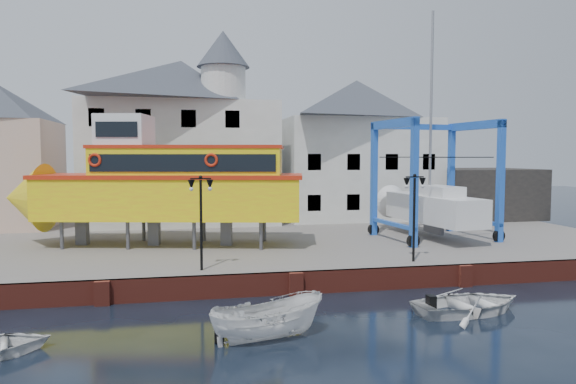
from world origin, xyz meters
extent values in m
plane|color=black|center=(0.00, 0.00, 0.00)|extent=(140.00, 140.00, 0.00)
cube|color=slate|center=(0.00, 11.00, 0.50)|extent=(44.00, 22.00, 1.00)
cube|color=maroon|center=(0.00, 0.12, 0.50)|extent=(44.00, 0.25, 1.00)
cube|color=maroon|center=(-8.00, -0.05, 0.50)|extent=(0.60, 0.36, 1.00)
cube|color=maroon|center=(0.00, -0.05, 0.50)|extent=(0.60, 0.36, 1.00)
cube|color=maroon|center=(8.00, -0.05, 0.50)|extent=(0.60, 0.36, 1.00)
cube|color=silver|center=(-5.00, 18.50, 5.50)|extent=(14.00, 8.00, 9.00)
pyramid|color=#393D4A|center=(-5.00, 18.50, 11.60)|extent=(14.00, 8.00, 3.20)
cube|color=black|center=(-10.50, 14.54, 2.60)|extent=(1.00, 0.08, 1.20)
cube|color=black|center=(-7.50, 14.54, 2.60)|extent=(1.00, 0.08, 1.20)
cube|color=black|center=(-4.50, 14.54, 2.60)|extent=(1.00, 0.08, 1.20)
cube|color=black|center=(-1.50, 14.54, 2.60)|extent=(1.00, 0.08, 1.20)
cube|color=black|center=(-10.50, 14.54, 5.60)|extent=(1.00, 0.08, 1.20)
cube|color=black|center=(-7.50, 14.54, 5.60)|extent=(1.00, 0.08, 1.20)
cube|color=black|center=(-4.50, 14.54, 5.60)|extent=(1.00, 0.08, 1.20)
cube|color=black|center=(-1.50, 14.54, 5.60)|extent=(1.00, 0.08, 1.20)
cube|color=black|center=(-10.50, 14.54, 8.60)|extent=(1.00, 0.08, 1.20)
cube|color=black|center=(-7.50, 14.54, 8.60)|extent=(1.00, 0.08, 1.20)
cube|color=black|center=(-4.50, 14.54, 8.60)|extent=(1.00, 0.08, 1.20)
cube|color=black|center=(-1.50, 14.54, 8.60)|extent=(1.00, 0.08, 1.20)
cylinder|color=silver|center=(-2.00, 16.10, 11.20)|extent=(3.20, 3.20, 2.40)
cone|color=#393D4A|center=(-2.00, 16.10, 13.70)|extent=(3.80, 3.80, 2.60)
cube|color=silver|center=(9.00, 19.00, 5.00)|extent=(12.00, 8.00, 8.00)
pyramid|color=#393D4A|center=(9.00, 19.00, 10.60)|extent=(12.00, 8.00, 3.20)
cube|color=black|center=(4.50, 15.04, 2.60)|extent=(1.00, 0.08, 1.20)
cube|color=black|center=(7.50, 15.04, 2.60)|extent=(1.00, 0.08, 1.20)
cube|color=black|center=(10.50, 15.04, 2.60)|extent=(1.00, 0.08, 1.20)
cube|color=black|center=(13.50, 15.04, 2.60)|extent=(1.00, 0.08, 1.20)
cube|color=black|center=(4.50, 15.04, 5.60)|extent=(1.00, 0.08, 1.20)
cube|color=black|center=(7.50, 15.04, 5.60)|extent=(1.00, 0.08, 1.20)
cube|color=black|center=(10.50, 15.04, 5.60)|extent=(1.00, 0.08, 1.20)
cube|color=black|center=(13.50, 15.04, 5.60)|extent=(1.00, 0.08, 1.20)
cube|color=black|center=(19.00, 17.00, 3.00)|extent=(8.00, 7.00, 4.00)
cylinder|color=black|center=(-4.00, 1.20, 3.00)|extent=(0.12, 0.12, 4.00)
cube|color=black|center=(-4.00, 1.20, 5.05)|extent=(0.90, 0.06, 0.06)
sphere|color=black|center=(-4.00, 1.20, 5.12)|extent=(0.16, 0.16, 0.16)
cone|color=black|center=(-4.40, 1.20, 4.78)|extent=(0.32, 0.32, 0.45)
sphere|color=silver|center=(-4.40, 1.20, 4.60)|extent=(0.18, 0.18, 0.18)
cone|color=black|center=(-3.60, 1.20, 4.78)|extent=(0.32, 0.32, 0.45)
sphere|color=silver|center=(-3.60, 1.20, 4.60)|extent=(0.18, 0.18, 0.18)
cylinder|color=black|center=(6.00, 1.20, 3.00)|extent=(0.12, 0.12, 4.00)
cube|color=black|center=(6.00, 1.20, 5.05)|extent=(0.90, 0.06, 0.06)
sphere|color=black|center=(6.00, 1.20, 5.12)|extent=(0.16, 0.16, 0.16)
cone|color=black|center=(5.60, 1.20, 4.78)|extent=(0.32, 0.32, 0.45)
sphere|color=silver|center=(5.60, 1.20, 4.60)|extent=(0.18, 0.18, 0.18)
cone|color=black|center=(6.40, 1.20, 4.78)|extent=(0.32, 0.32, 0.45)
sphere|color=silver|center=(6.40, 1.20, 4.60)|extent=(0.18, 0.18, 0.18)
cylinder|color=#59595E|center=(-11.31, 7.80, 1.77)|extent=(0.24, 0.24, 1.54)
cylinder|color=#59595E|center=(-10.71, 10.61, 1.77)|extent=(0.24, 0.24, 1.54)
cylinder|color=#59595E|center=(-7.79, 7.06, 1.77)|extent=(0.24, 0.24, 1.54)
cylinder|color=#59595E|center=(-7.20, 9.87, 1.77)|extent=(0.24, 0.24, 1.54)
cylinder|color=#59595E|center=(-4.27, 6.31, 1.77)|extent=(0.24, 0.24, 1.54)
cylinder|color=#59595E|center=(-3.68, 9.13, 1.77)|extent=(0.24, 0.24, 1.54)
cylinder|color=#59595E|center=(-0.75, 5.57, 1.77)|extent=(0.24, 0.24, 1.54)
cylinder|color=#59595E|center=(-0.16, 8.38, 1.77)|extent=(0.24, 0.24, 1.54)
cube|color=#59595E|center=(-10.51, 9.10, 1.77)|extent=(0.71, 0.63, 1.54)
cube|color=#59595E|center=(-6.49, 8.25, 1.77)|extent=(0.71, 0.63, 1.54)
cube|color=#59595E|center=(-2.47, 7.40, 1.77)|extent=(0.71, 0.63, 1.54)
cube|color=#FCFF0B|center=(-5.48, 8.04, 3.67)|extent=(14.88, 6.79, 2.26)
cone|color=#FCFF0B|center=(-13.62, 9.76, 3.67)|extent=(3.02, 4.29, 3.90)
cube|color=red|center=(-5.48, 8.04, 4.90)|extent=(15.21, 7.02, 0.23)
cube|color=#FCFF0B|center=(-4.48, 7.83, 5.62)|extent=(10.77, 5.54, 1.64)
cube|color=black|center=(-4.84, 6.09, 5.67)|extent=(9.66, 2.10, 0.92)
cube|color=black|center=(-4.11, 9.56, 5.67)|extent=(9.66, 2.10, 0.92)
cube|color=red|center=(-4.48, 7.83, 6.54)|extent=(10.99, 5.68, 0.18)
cube|color=silver|center=(-7.99, 8.57, 7.38)|extent=(3.17, 3.17, 1.87)
cube|color=black|center=(-8.28, 7.23, 7.46)|extent=(2.21, 0.52, 0.82)
torus|color=red|center=(-9.38, 6.99, 5.83)|extent=(0.73, 0.29, 0.72)
torus|color=red|center=(-3.35, 5.72, 5.83)|extent=(0.73, 0.29, 0.72)
cube|color=blue|center=(7.61, 4.76, 4.55)|extent=(0.40, 0.40, 7.11)
cylinder|color=black|center=(7.61, 4.76, 1.36)|extent=(0.74, 0.34, 0.71)
cube|color=blue|center=(7.03, 9.44, 4.55)|extent=(0.40, 0.40, 7.11)
cylinder|color=black|center=(7.03, 9.44, 1.36)|extent=(0.74, 0.34, 0.71)
cube|color=blue|center=(13.31, 5.46, 4.55)|extent=(0.40, 0.40, 7.11)
cylinder|color=black|center=(13.31, 5.46, 1.36)|extent=(0.74, 0.34, 0.71)
cube|color=blue|center=(12.72, 10.15, 4.55)|extent=(0.40, 0.40, 7.11)
cylinder|color=black|center=(12.72, 10.15, 1.36)|extent=(0.74, 0.34, 0.71)
cube|color=blue|center=(7.32, 7.10, 7.93)|extent=(0.98, 5.08, 0.50)
cube|color=blue|center=(7.32, 7.10, 2.02)|extent=(0.87, 5.07, 0.21)
cube|color=blue|center=(13.01, 7.81, 7.93)|extent=(0.98, 5.08, 0.50)
cube|color=blue|center=(13.01, 7.81, 2.02)|extent=(0.87, 5.07, 0.21)
cube|color=blue|center=(9.88, 9.80, 7.93)|extent=(6.09, 1.10, 0.36)
cube|color=silver|center=(10.17, 7.45, 2.83)|extent=(3.26, 7.84, 1.62)
cone|color=silver|center=(9.61, 11.94, 2.83)|extent=(2.52, 1.90, 2.33)
cube|color=#59595E|center=(10.17, 7.45, 1.66)|extent=(0.47, 1.84, 0.71)
cube|color=silver|center=(10.23, 6.95, 3.94)|extent=(1.99, 3.22, 0.61)
cylinder|color=#99999E|center=(10.11, 7.96, 9.22)|extent=(0.18, 0.18, 11.17)
cube|color=black|center=(10.39, 5.64, 5.97)|extent=(5.46, 0.80, 0.05)
cube|color=black|center=(9.94, 9.27, 5.97)|extent=(5.46, 0.80, 0.05)
imported|color=silver|center=(-1.99, -5.13, 0.00)|extent=(4.24, 2.41, 1.54)
imported|color=silver|center=(6.09, -3.70, 0.00)|extent=(4.94, 3.83, 0.94)
camera|label=1|loc=(-4.45, -21.48, 6.03)|focal=32.00mm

